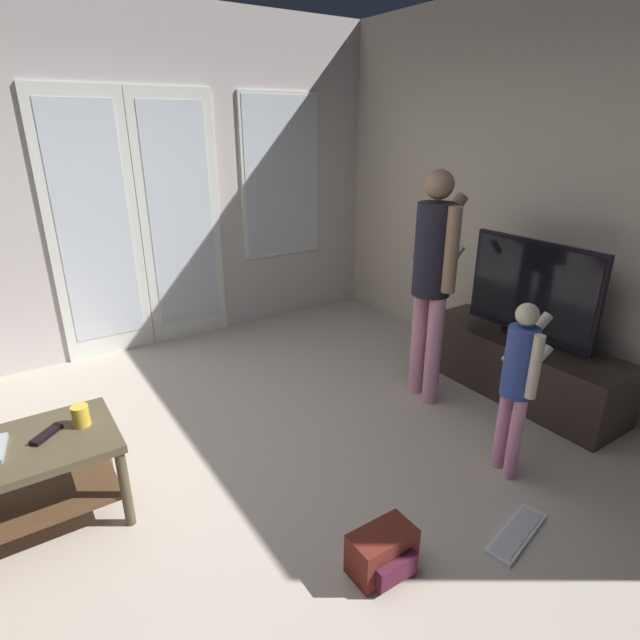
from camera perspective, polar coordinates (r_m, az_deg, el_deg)
ground_plane at (r=2.93m, az=-12.03°, el=-19.80°), size 5.48×4.72×0.02m
wall_back_with_doors at (r=4.54m, az=-23.79°, el=13.12°), size 5.48×0.09×2.85m
wall_right_plain at (r=4.05m, az=25.23°, el=12.50°), size 0.06×4.72×2.82m
coffee_table at (r=2.90m, az=-31.68°, el=-14.61°), size 0.99×0.55×0.48m
tv_stand at (r=4.03m, az=21.67°, el=-4.87°), size 0.49×1.49×0.44m
flat_screen_tv at (r=3.82m, az=22.80°, el=3.07°), size 0.08×0.99×0.72m
person_adult at (r=3.52m, az=12.71°, el=5.62°), size 0.57×0.44×1.63m
person_child at (r=2.95m, az=21.55°, el=-5.87°), size 0.42×0.28×1.04m
backpack at (r=2.51m, az=7.13°, el=-24.61°), size 0.30×0.21×0.21m
loose_keyboard at (r=2.87m, az=21.34°, el=-21.52°), size 0.46×0.23×0.02m
cup_by_laptop at (r=2.84m, az=-25.42°, el=-9.75°), size 0.08×0.08×0.11m
tv_remote_black at (r=2.85m, az=-28.51°, el=-11.28°), size 0.16×0.15×0.02m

